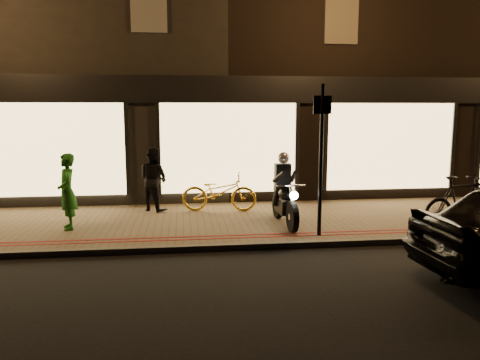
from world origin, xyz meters
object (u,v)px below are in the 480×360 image
(bicycle_gold, at_px, (219,192))
(person_green, at_px, (67,192))
(sign_post, at_px, (321,152))
(motorcycle, at_px, (284,197))

(bicycle_gold, xyz_separation_m, person_green, (-3.30, -1.36, 0.32))
(sign_post, bearing_deg, motorcycle, 116.26)
(motorcycle, bearing_deg, sign_post, -65.72)
(person_green, bearing_deg, sign_post, 57.92)
(motorcycle, distance_m, bicycle_gold, 2.00)
(bicycle_gold, relative_size, person_green, 1.14)
(sign_post, relative_size, bicycle_gold, 1.63)
(motorcycle, distance_m, person_green, 4.63)
(motorcycle, xyz_separation_m, person_green, (-4.62, 0.13, 0.19))
(motorcycle, height_order, person_green, person_green)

